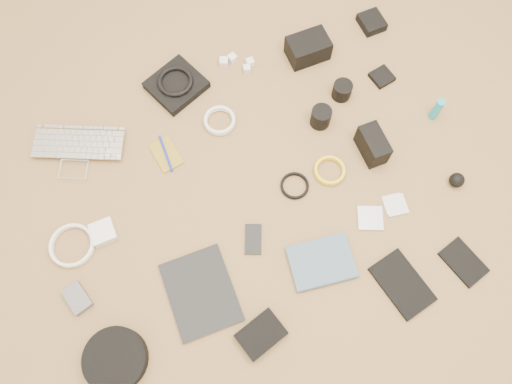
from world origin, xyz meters
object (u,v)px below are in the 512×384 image
object	(u,v)px
tablet	(201,292)
headphone_case	(116,359)
paperback	(328,285)
laptop	(77,155)
phone	(253,239)
dslr_camera	(308,48)

from	to	relation	value
tablet	headphone_case	size ratio (longest dim) A/B	1.38
headphone_case	paperback	world-z (taller)	headphone_case
laptop	tablet	xyz separation A→B (m)	(0.26, -0.59, -0.01)
paperback	phone	bearing A→B (deg)	43.34
tablet	headphone_case	xyz separation A→B (m)	(-0.29, -0.11, 0.02)
headphone_case	laptop	bearing A→B (deg)	87.28
tablet	laptop	bearing A→B (deg)	112.59
laptop	dslr_camera	size ratio (longest dim) A/B	2.11
dslr_camera	paperback	size ratio (longest dim) A/B	0.74
tablet	paperback	world-z (taller)	paperback
headphone_case	tablet	bearing A→B (deg)	19.75
dslr_camera	tablet	world-z (taller)	dslr_camera
phone	headphone_case	xyz separation A→B (m)	(-0.50, -0.21, 0.02)
laptop	dslr_camera	xyz separation A→B (m)	(0.90, 0.12, 0.03)
dslr_camera	headphone_case	bearing A→B (deg)	-141.56
dslr_camera	laptop	bearing A→B (deg)	-174.96
dslr_camera	paperback	xyz separation A→B (m)	(-0.26, -0.82, -0.03)
tablet	paperback	size ratio (longest dim) A/B	1.29
dslr_camera	headphone_case	xyz separation A→B (m)	(-0.93, -0.82, -0.02)
laptop	headphone_case	world-z (taller)	headphone_case
tablet	paperback	bearing A→B (deg)	-17.86
dslr_camera	paperback	bearing A→B (deg)	-110.11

